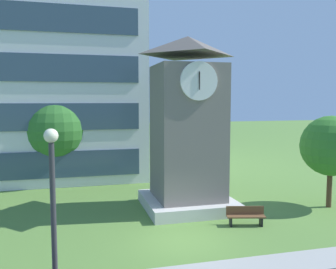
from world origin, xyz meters
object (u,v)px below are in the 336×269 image
at_px(clock_tower, 188,134).
at_px(street_lamp, 53,204).
at_px(park_bench, 246,216).
at_px(tree_streetside, 331,146).

relative_size(clock_tower, street_lamp, 1.78).
distance_m(clock_tower, street_lamp, 11.29).
height_order(clock_tower, park_bench, clock_tower).
distance_m(clock_tower, park_bench, 5.27).
bearing_deg(park_bench, street_lamp, -144.89).
height_order(park_bench, tree_streetside, tree_streetside).
bearing_deg(tree_streetside, park_bench, -165.03).
relative_size(clock_tower, tree_streetside, 1.83).
relative_size(park_bench, tree_streetside, 0.37).
bearing_deg(clock_tower, street_lamp, -125.19).
xyz_separation_m(clock_tower, tree_streetside, (7.64, -1.80, -0.68)).
bearing_deg(tree_streetside, street_lamp, -152.36).
height_order(street_lamp, tree_streetside, street_lamp).
xyz_separation_m(park_bench, street_lamp, (-8.31, -5.84, 2.81)).
distance_m(park_bench, street_lamp, 10.54).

